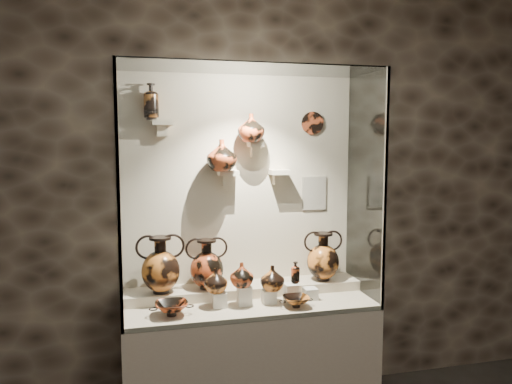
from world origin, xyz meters
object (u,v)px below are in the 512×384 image
at_px(lekythos_small, 295,271).
at_px(jug_a, 216,280).
at_px(amphora_right, 323,256).
at_px(ovoid_vase_a, 222,155).
at_px(kylix_left, 172,307).
at_px(lekythos_tall, 151,99).
at_px(jug_c, 272,278).
at_px(amphora_left, 161,264).
at_px(kylix_right, 296,300).
at_px(ovoid_vase_b, 251,128).
at_px(jug_b, 242,275).
at_px(amphora_mid, 207,264).

bearing_deg(lekythos_small, jug_a, -158.42).
xyz_separation_m(amphora_right, jug_a, (-0.83, -0.19, -0.07)).
height_order(jug_a, ovoid_vase_a, ovoid_vase_a).
distance_m(kylix_left, lekythos_tall, 1.37).
bearing_deg(jug_c, lekythos_tall, 156.95).
xyz_separation_m(amphora_left, amphora_right, (1.18, 0.01, -0.02)).
distance_m(amphora_right, kylix_right, 0.50).
height_order(amphora_right, kylix_left, amphora_right).
bearing_deg(ovoid_vase_b, jug_c, -70.95).
relative_size(jug_b, kylix_right, 0.74).
distance_m(jug_a, lekythos_small, 0.56).
xyz_separation_m(amphora_left, ovoid_vase_a, (0.43, 0.05, 0.73)).
bearing_deg(jug_b, jug_c, 21.59).
bearing_deg(ovoid_vase_a, ovoid_vase_b, -20.30).
distance_m(jug_a, ovoid_vase_a, 0.85).
bearing_deg(amphora_right, kylix_right, -151.37).
height_order(kylix_left, ovoid_vase_b, ovoid_vase_b).
height_order(lekythos_small, ovoid_vase_b, ovoid_vase_b).
bearing_deg(kylix_right, lekythos_small, 89.24).
bearing_deg(jug_a, kylix_right, 5.56).
bearing_deg(jug_b, ovoid_vase_a, 129.99).
height_order(amphora_right, jug_b, amphora_right).
height_order(amphora_left, jug_b, amphora_left).
bearing_deg(ovoid_vase_a, kylix_right, -63.50).
distance_m(amphora_left, amphora_right, 1.18).
bearing_deg(jug_b, amphora_right, 39.36).
distance_m(amphora_right, lekythos_small, 0.33).
height_order(amphora_left, jug_a, amphora_left).
bearing_deg(jug_b, lekythos_tall, 172.99).
relative_size(lekythos_small, kylix_left, 0.63).
relative_size(jug_b, kylix_left, 0.62).
distance_m(amphora_right, jug_a, 0.86).
xyz_separation_m(jug_a, jug_b, (0.17, -0.02, 0.03)).
height_order(jug_c, ovoid_vase_b, ovoid_vase_b).
height_order(amphora_mid, lekythos_tall, lekythos_tall).
xyz_separation_m(lekythos_small, ovoid_vase_a, (-0.47, 0.22, 0.79)).
bearing_deg(kylix_right, jug_b, 177.23).
bearing_deg(kylix_left, jug_c, 19.62).
distance_m(jug_b, lekythos_small, 0.39).
distance_m(amphora_left, ovoid_vase_a, 0.85).
height_order(jug_b, ovoid_vase_a, ovoid_vase_a).
xyz_separation_m(amphora_mid, lekythos_small, (0.59, -0.18, -0.04)).
relative_size(kylix_left, ovoid_vase_a, 1.22).
xyz_separation_m(amphora_right, lekythos_small, (-0.28, -0.18, -0.04)).
distance_m(ovoid_vase_a, ovoid_vase_b, 0.28).
relative_size(amphora_mid, ovoid_vase_a, 1.60).
distance_m(amphora_left, ovoid_vase_b, 1.13).
bearing_deg(ovoid_vase_b, lekythos_tall, 177.98).
relative_size(jug_c, kylix_right, 0.76).
relative_size(jug_b, ovoid_vase_a, 0.75).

